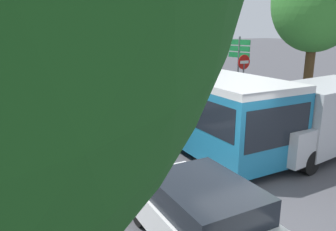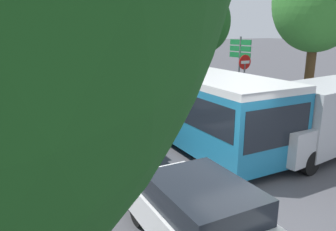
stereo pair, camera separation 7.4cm
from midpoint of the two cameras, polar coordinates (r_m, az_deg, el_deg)
The scene contains 15 objects.
ground_plane at distance 7.70m, azimuth 16.91°, elevation -17.31°, with size 200.00×200.00×0.00m, color #47474C.
articulated_bus at distance 15.76m, azimuth -4.49°, elevation 5.57°, with size 2.66×17.13×2.54m.
city_bus_rear at distance 48.85m, azimuth -25.39°, elevation 10.50°, with size 3.44×11.61×2.46m.
queued_car_white at distance 6.31m, azimuth 5.68°, elevation -17.03°, with size 1.70×3.94×1.36m.
queued_car_graphite at distance 11.01m, azimuth -10.07°, elevation -2.90°, with size 1.71×3.96×1.37m.
queued_car_silver at distance 16.71m, azimuth -17.21°, elevation 2.77°, with size 1.70×3.94×1.36m.
queued_car_navy at distance 22.65m, azimuth -19.76°, elevation 5.82°, with size 1.90×4.40×1.52m.
queued_car_tan at distance 28.67m, azimuth -22.51°, elevation 7.26°, with size 1.83×4.24×1.47m.
queued_car_red at distance 35.10m, azimuth -23.81°, elevation 8.32°, with size 1.80×4.16×1.44m.
white_van at distance 11.86m, azimuth 25.09°, elevation -0.07°, with size 5.18×2.48×2.31m.
traffic_light at distance 11.26m, azimuth -6.04°, elevation 7.08°, with size 0.38×0.40×3.40m.
no_entry_sign at distance 16.22m, azimuth 12.85°, elevation 6.97°, with size 0.70×0.08×2.82m.
direction_sign_post at distance 18.50m, azimuth 12.11°, elevation 10.11°, with size 0.31×1.39×3.60m.
tree_right_near at distance 15.61m, azimuth 24.17°, elevation 17.23°, with size 3.62×3.62×7.20m.
tree_right_mid at distance 22.37m, azimuth 5.73°, elevation 15.66°, with size 3.51×3.51×6.48m.
Camera 1 is at (-4.89, -4.39, 4.03)m, focal length 35.00 mm.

